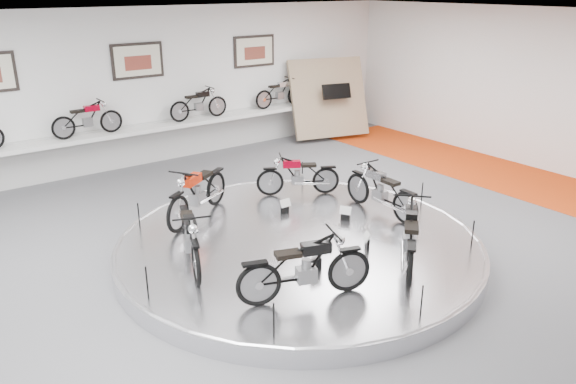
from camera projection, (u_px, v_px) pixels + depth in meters
floor at (309, 260)px, 9.76m from camera, size 16.00×16.00×0.00m
ceiling at (313, 21)px, 8.36m from camera, size 16.00×16.00×0.00m
wall_back at (140, 88)px, 14.33m from camera, size 16.00×0.00×16.00m
wall_right at (570, 95)px, 13.52m from camera, size 0.00×14.00×14.00m
orange_carpet_strip at (529, 182)px, 13.55m from camera, size 2.40×12.60×0.01m
dado_band at (145, 143)px, 14.82m from camera, size 15.68×0.04×1.10m
display_platform at (299, 247)px, 9.94m from camera, size 6.40×6.40×0.30m
platform_rim at (299, 240)px, 9.89m from camera, size 6.40×6.40×0.10m
shelf at (148, 129)px, 14.45m from camera, size 11.00×0.55×0.10m
poster_center at (138, 61)px, 14.05m from camera, size 1.35×0.06×0.88m
poster_right at (254, 51)px, 16.01m from camera, size 1.35×0.06×0.88m
display_panel at (329, 98)px, 17.04m from camera, size 2.56×1.52×2.30m
shelf_bike_b at (87, 121)px, 13.47m from camera, size 1.22×0.43×0.73m
shelf_bike_c at (199, 106)px, 15.14m from camera, size 1.22×0.43×0.73m
shelf_bike_d at (280, 95)px, 16.65m from camera, size 1.22×0.43×0.73m
bike_a at (298, 175)px, 11.80m from camera, size 1.56×1.21×0.88m
bike_b at (197, 192)px, 10.60m from camera, size 1.86×1.48×1.05m
bike_c at (190, 236)px, 8.84m from camera, size 1.13×1.78×0.98m
bike_d at (305, 267)px, 7.86m from camera, size 1.79×1.12×1.00m
bike_e at (410, 235)px, 8.80m from camera, size 1.72×1.65×1.04m
bike_f at (381, 190)px, 10.83m from camera, size 0.60×1.64×0.96m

